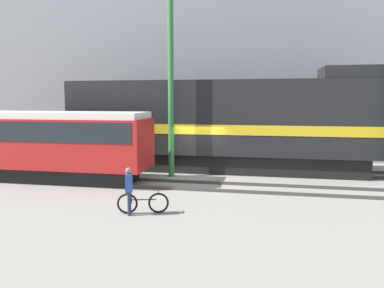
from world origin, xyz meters
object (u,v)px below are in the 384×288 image
at_px(person, 129,186).
at_px(bicycle, 143,203).
at_px(streetcar, 28,141).
at_px(freight_locomotive, 221,124).
at_px(utility_pole_left, 171,81).

bearing_deg(person, bicycle, 33.44).
distance_m(streetcar, person, 8.12).
relative_size(freight_locomotive, streetcar, 1.38).
distance_m(freight_locomotive, bicycle, 8.71).
bearing_deg(bicycle, freight_locomotive, 78.64).
bearing_deg(freight_locomotive, person, -103.55).
height_order(freight_locomotive, bicycle, freight_locomotive).
bearing_deg(freight_locomotive, streetcar, -154.95).
relative_size(person, utility_pole_left, 0.17).
bearing_deg(bicycle, streetcar, 149.93).
distance_m(bicycle, utility_pole_left, 7.63).
height_order(person, utility_pole_left, utility_pole_left).
height_order(bicycle, utility_pole_left, utility_pole_left).
bearing_deg(utility_pole_left, person, -88.24).
distance_m(streetcar, bicycle, 8.41).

